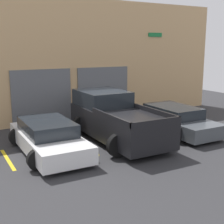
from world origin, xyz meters
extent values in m
plane|color=#2D2D30|center=(0.00, 0.00, 0.00)|extent=(28.00, 28.00, 0.00)
cube|color=tan|center=(0.00, 3.30, 2.99)|extent=(16.98, 0.60, 5.99)
cube|color=#595B60|center=(-1.83, 2.96, 1.33)|extent=(2.86, 0.08, 2.65)
cube|color=#595B60|center=(1.43, 2.96, 1.33)|extent=(2.86, 0.08, 2.65)
cube|color=#197238|center=(4.67, 2.97, 4.32)|extent=(0.90, 0.03, 0.22)
cube|color=black|center=(0.00, -1.08, 0.73)|extent=(1.99, 5.04, 1.00)
cube|color=#1E2328|center=(0.00, 0.30, 1.55)|extent=(1.83, 2.27, 0.64)
cube|color=black|center=(-0.95, -2.22, 1.32)|extent=(0.08, 2.77, 0.18)
cube|color=black|center=(0.95, -2.22, 1.32)|extent=(0.08, 2.77, 0.18)
cube|color=black|center=(0.00, -3.56, 1.32)|extent=(1.99, 0.08, 0.18)
cylinder|color=black|center=(-0.88, 0.48, 0.42)|extent=(0.83, 0.22, 0.83)
cylinder|color=black|center=(0.88, 0.48, 0.42)|extent=(0.83, 0.22, 0.83)
cylinder|color=black|center=(-0.88, -2.65, 0.42)|extent=(0.83, 0.22, 0.83)
cylinder|color=black|center=(0.88, -2.65, 0.42)|extent=(0.83, 0.22, 0.83)
cube|color=white|center=(-2.83, -1.08, 0.43)|extent=(1.75, 4.45, 0.56)
cube|color=#1E2328|center=(-2.83, -0.97, 0.94)|extent=(1.54, 2.45, 0.45)
cylinder|color=black|center=(-3.60, 0.29, 0.34)|extent=(0.67, 0.22, 0.67)
cylinder|color=black|center=(-2.07, 0.29, 0.34)|extent=(0.67, 0.22, 0.67)
cylinder|color=black|center=(-3.60, -2.46, 0.34)|extent=(0.67, 0.22, 0.67)
cylinder|color=black|center=(-2.07, -2.46, 0.34)|extent=(0.67, 0.22, 0.67)
cube|color=#474C51|center=(2.83, -1.08, 0.43)|extent=(1.74, 4.41, 0.55)
cube|color=#1E2328|center=(2.83, -0.97, 0.92)|extent=(1.53, 2.42, 0.45)
cylinder|color=black|center=(2.07, 0.28, 0.33)|extent=(0.66, 0.22, 0.66)
cylinder|color=black|center=(3.59, 0.28, 0.33)|extent=(0.66, 0.22, 0.66)
cylinder|color=black|center=(2.07, -2.45, 0.33)|extent=(0.66, 0.22, 0.66)
cylinder|color=black|center=(3.59, -2.45, 0.33)|extent=(0.66, 0.22, 0.66)
cube|color=gold|center=(-4.25, -1.08, 0.00)|extent=(0.12, 2.20, 0.01)
cube|color=gold|center=(-1.42, -1.08, 0.00)|extent=(0.12, 2.20, 0.01)
cube|color=gold|center=(1.42, -1.08, 0.00)|extent=(0.12, 2.20, 0.01)
cube|color=gold|center=(4.25, -1.08, 0.00)|extent=(0.12, 2.20, 0.01)
camera|label=1|loc=(-5.93, -11.39, 3.71)|focal=50.00mm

